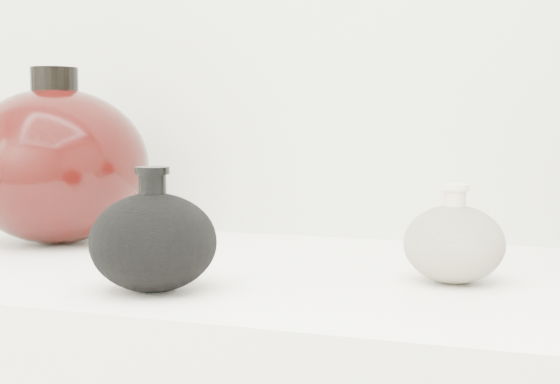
% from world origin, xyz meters
% --- Properties ---
extents(black_gourd_vase, '(0.16, 0.16, 0.12)m').
position_xyz_m(black_gourd_vase, '(-0.12, 0.80, 0.95)').
color(black_gourd_vase, black).
rests_on(black_gourd_vase, display_counter).
extents(cream_gourd_vase, '(0.12, 0.12, 0.10)m').
position_xyz_m(cream_gourd_vase, '(0.15, 0.93, 0.94)').
color(cream_gourd_vase, beige).
rests_on(cream_gourd_vase, display_counter).
extents(left_round_pot, '(0.26, 0.26, 0.24)m').
position_xyz_m(left_round_pot, '(-0.39, 1.03, 1.01)').
color(left_round_pot, black).
rests_on(left_round_pot, display_counter).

